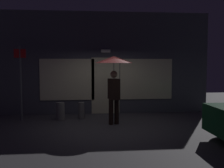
# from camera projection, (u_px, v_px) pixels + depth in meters

# --- Properties ---
(ground_plane) EXTENTS (18.00, 18.00, 0.00)m
(ground_plane) POSITION_uv_depth(u_px,v_px,m) (111.00, 126.00, 8.79)
(ground_plane) COLOR #423F44
(building_facade) EXTENTS (8.28, 0.48, 3.98)m
(building_facade) POSITION_uv_depth(u_px,v_px,m) (105.00, 64.00, 10.96)
(building_facade) COLOR #4C4C56
(building_facade) RESTS_ON ground
(person_with_umbrella) EXTENTS (1.21, 1.21, 2.21)m
(person_with_umbrella) POSITION_uv_depth(u_px,v_px,m) (114.00, 69.00, 8.88)
(person_with_umbrella) COLOR black
(person_with_umbrella) RESTS_ON ground
(street_sign_post) EXTENTS (0.40, 0.07, 2.57)m
(street_sign_post) POSITION_uv_depth(u_px,v_px,m) (21.00, 79.00, 9.49)
(street_sign_post) COLOR #595B60
(street_sign_post) RESTS_ON ground
(sidewalk_bollard) EXTENTS (0.22, 0.22, 0.59)m
(sidewalk_bollard) POSITION_uv_depth(u_px,v_px,m) (81.00, 110.00, 9.91)
(sidewalk_bollard) COLOR slate
(sidewalk_bollard) RESTS_ON ground
(sidewalk_bollard_2) EXTENTS (0.30, 0.30, 0.62)m
(sidewalk_bollard_2) POSITION_uv_depth(u_px,v_px,m) (60.00, 111.00, 9.64)
(sidewalk_bollard_2) COLOR slate
(sidewalk_bollard_2) RESTS_ON ground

